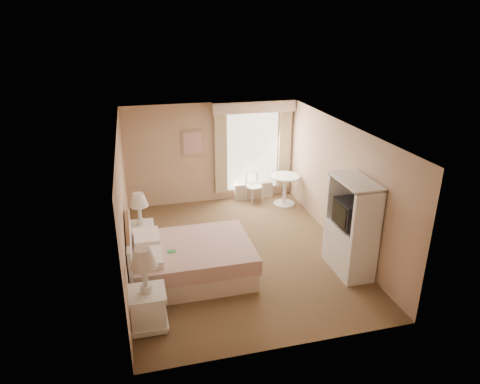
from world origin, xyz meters
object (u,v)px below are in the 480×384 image
object	(u,v)px
nightstand_near	(147,299)
round_table	(285,185)
cafe_chair	(253,184)
armoire	(351,234)
nightstand_far	(141,230)
bed	(186,259)

from	to	relation	value
nightstand_near	round_table	size ratio (longest dim) A/B	1.73
round_table	cafe_chair	world-z (taller)	cafe_chair
armoire	round_table	bearing A→B (deg)	92.07
nightstand_near	cafe_chair	size ratio (longest dim) A/B	1.60
nightstand_far	round_table	world-z (taller)	nightstand_far
bed	cafe_chair	size ratio (longest dim) A/B	2.59
bed	cafe_chair	distance (m)	3.70
nightstand_near	armoire	bearing A→B (deg)	11.47
bed	round_table	bearing A→B (deg)	43.29
bed	armoire	xyz separation A→B (m)	(2.93, -0.49, 0.38)
cafe_chair	nightstand_near	bearing A→B (deg)	-140.23
round_table	cafe_chair	bearing A→B (deg)	151.38
cafe_chair	armoire	distance (m)	3.63
nightstand_near	nightstand_far	size ratio (longest dim) A/B	1.08
nightstand_far	armoire	bearing A→B (deg)	-24.15
bed	armoire	bearing A→B (deg)	-9.39
nightstand_near	armoire	world-z (taller)	armoire
armoire	cafe_chair	bearing A→B (deg)	103.06
cafe_chair	armoire	xyz separation A→B (m)	(0.82, -3.52, 0.26)
bed	round_table	xyz separation A→B (m)	(2.82, 2.65, 0.15)
round_table	armoire	size ratio (longest dim) A/B	0.43
bed	nightstand_far	world-z (taller)	bed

